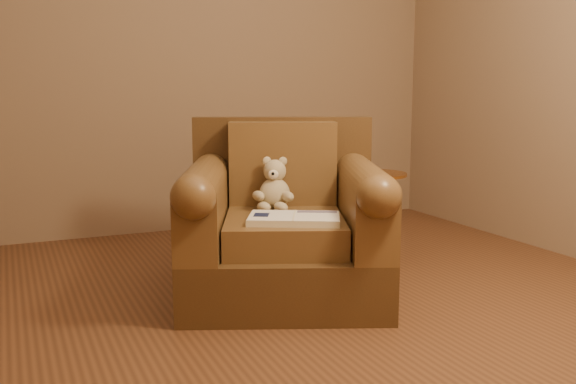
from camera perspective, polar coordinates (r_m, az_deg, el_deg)
name	(u,v)px	position (r m, az deg, el deg)	size (l,w,h in m)	color
floor	(296,314)	(3.06, 0.74, -10.77)	(4.00, 4.00, 0.00)	brown
armchair	(284,228)	(3.27, -0.37, -3.20)	(1.27, 1.24, 0.89)	#4C3319
teddy_bear	(274,189)	(3.31, -1.23, 0.23)	(0.21, 0.23, 0.28)	tan
guidebook	(294,219)	(3.01, 0.55, -2.39)	(0.50, 0.42, 0.03)	beige
side_table	(373,214)	(3.90, 7.57, -1.97)	(0.39, 0.39, 0.55)	#C07C34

